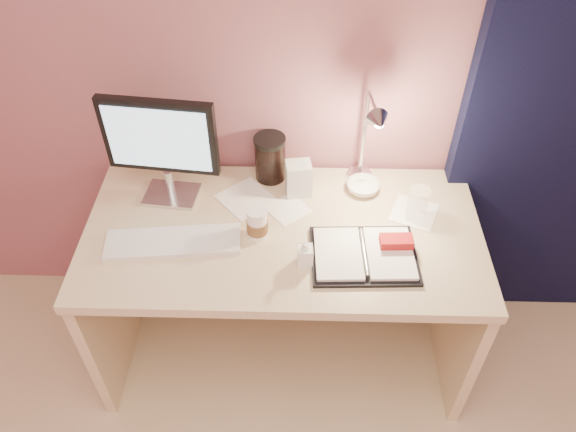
{
  "coord_description": "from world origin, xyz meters",
  "views": [
    {
      "loc": [
        0.05,
        0.01,
        2.14
      ],
      "look_at": [
        0.02,
        1.33,
        0.85
      ],
      "focal_mm": 35.0,
      "sensor_mm": 36.0,
      "label": 1
    }
  ],
  "objects_px": {
    "coffee_cup": "(257,224)",
    "lotion_bottle": "(305,252)",
    "keyboard": "(173,242)",
    "product_box": "(298,179)",
    "desk_lamp": "(364,139)",
    "planner": "(367,254)",
    "monitor": "(161,142)",
    "dark_jar": "(270,160)",
    "clear_cup": "(418,204)",
    "bowl": "(363,187)",
    "desk": "(284,257)"
  },
  "relations": [
    {
      "from": "desk",
      "to": "clear_cup",
      "type": "bearing_deg",
      "value": 0.54
    },
    {
      "from": "keyboard",
      "to": "coffee_cup",
      "type": "relative_size",
      "value": 3.79
    },
    {
      "from": "coffee_cup",
      "to": "planner",
      "type": "bearing_deg",
      "value": -13.4
    },
    {
      "from": "bowl",
      "to": "keyboard",
      "type": "bearing_deg",
      "value": -156.53
    },
    {
      "from": "dark_jar",
      "to": "desk_lamp",
      "type": "xyz_separation_m",
      "value": [
        0.33,
        -0.09,
        0.17
      ]
    },
    {
      "from": "keyboard",
      "to": "planner",
      "type": "distance_m",
      "value": 0.66
    },
    {
      "from": "monitor",
      "to": "planner",
      "type": "relative_size",
      "value": 1.17
    },
    {
      "from": "keyboard",
      "to": "product_box",
      "type": "xyz_separation_m",
      "value": [
        0.42,
        0.27,
        0.06
      ]
    },
    {
      "from": "monitor",
      "to": "desk_lamp",
      "type": "relative_size",
      "value": 1.05
    },
    {
      "from": "desk",
      "to": "bowl",
      "type": "distance_m",
      "value": 0.41
    },
    {
      "from": "coffee_cup",
      "to": "clear_cup",
      "type": "relative_size",
      "value": 0.93
    },
    {
      "from": "desk",
      "to": "dark_jar",
      "type": "height_order",
      "value": "dark_jar"
    },
    {
      "from": "desk",
      "to": "coffee_cup",
      "type": "xyz_separation_m",
      "value": [
        -0.09,
        -0.1,
        0.28
      ]
    },
    {
      "from": "coffee_cup",
      "to": "bowl",
      "type": "relative_size",
      "value": 0.97
    },
    {
      "from": "coffee_cup",
      "to": "lotion_bottle",
      "type": "bearing_deg",
      "value": -37.35
    },
    {
      "from": "product_box",
      "to": "clear_cup",
      "type": "bearing_deg",
      "value": -24.65
    },
    {
      "from": "product_box",
      "to": "desk_lamp",
      "type": "xyz_separation_m",
      "value": [
        0.22,
        0.0,
        0.18
      ]
    },
    {
      "from": "planner",
      "to": "lotion_bottle",
      "type": "distance_m",
      "value": 0.21
    },
    {
      "from": "planner",
      "to": "product_box",
      "type": "xyz_separation_m",
      "value": [
        -0.23,
        0.31,
        0.06
      ]
    },
    {
      "from": "dark_jar",
      "to": "desk",
      "type": "bearing_deg",
      "value": -75.39
    },
    {
      "from": "desk",
      "to": "desk_lamp",
      "type": "height_order",
      "value": "desk_lamp"
    },
    {
      "from": "clear_cup",
      "to": "desk",
      "type": "bearing_deg",
      "value": -179.46
    },
    {
      "from": "monitor",
      "to": "product_box",
      "type": "distance_m",
      "value": 0.51
    },
    {
      "from": "monitor",
      "to": "lotion_bottle",
      "type": "distance_m",
      "value": 0.62
    },
    {
      "from": "bowl",
      "to": "monitor",
      "type": "bearing_deg",
      "value": -176.23
    },
    {
      "from": "keyboard",
      "to": "coffee_cup",
      "type": "xyz_separation_m",
      "value": [
        0.29,
        0.05,
        0.05
      ]
    },
    {
      "from": "lotion_bottle",
      "to": "desk_lamp",
      "type": "xyz_separation_m",
      "value": [
        0.2,
        0.35,
        0.2
      ]
    },
    {
      "from": "planner",
      "to": "product_box",
      "type": "bearing_deg",
      "value": 124.34
    },
    {
      "from": "dark_jar",
      "to": "monitor",
      "type": "bearing_deg",
      "value": -161.18
    },
    {
      "from": "coffee_cup",
      "to": "dark_jar",
      "type": "distance_m",
      "value": 0.32
    },
    {
      "from": "monitor",
      "to": "dark_jar",
      "type": "height_order",
      "value": "monitor"
    },
    {
      "from": "dark_jar",
      "to": "desk_lamp",
      "type": "height_order",
      "value": "desk_lamp"
    },
    {
      "from": "monitor",
      "to": "keyboard",
      "type": "xyz_separation_m",
      "value": [
        0.05,
        -0.24,
        -0.24
      ]
    },
    {
      "from": "bowl",
      "to": "product_box",
      "type": "relative_size",
      "value": 0.9
    },
    {
      "from": "coffee_cup",
      "to": "clear_cup",
      "type": "distance_m",
      "value": 0.57
    },
    {
      "from": "desk",
      "to": "monitor",
      "type": "bearing_deg",
      "value": 167.32
    },
    {
      "from": "monitor",
      "to": "lotion_bottle",
      "type": "relative_size",
      "value": 3.77
    },
    {
      "from": "planner",
      "to": "product_box",
      "type": "relative_size",
      "value": 2.61
    },
    {
      "from": "monitor",
      "to": "lotion_bottle",
      "type": "xyz_separation_m",
      "value": [
        0.5,
        -0.32,
        -0.2
      ]
    },
    {
      "from": "keyboard",
      "to": "planner",
      "type": "xyz_separation_m",
      "value": [
        0.66,
        -0.04,
        0.0
      ]
    },
    {
      "from": "coffee_cup",
      "to": "dark_jar",
      "type": "height_order",
      "value": "dark_jar"
    },
    {
      "from": "keyboard",
      "to": "coffee_cup",
      "type": "distance_m",
      "value": 0.29
    },
    {
      "from": "clear_cup",
      "to": "product_box",
      "type": "xyz_separation_m",
      "value": [
        -0.42,
        0.12,
        0.0
      ]
    },
    {
      "from": "bowl",
      "to": "desk_lamp",
      "type": "xyz_separation_m",
      "value": [
        -0.02,
        -0.01,
        0.23
      ]
    },
    {
      "from": "dark_jar",
      "to": "bowl",
      "type": "bearing_deg",
      "value": -12.32
    },
    {
      "from": "keyboard",
      "to": "desk_lamp",
      "type": "bearing_deg",
      "value": 17.24
    },
    {
      "from": "planner",
      "to": "desk_lamp",
      "type": "distance_m",
      "value": 0.4
    },
    {
      "from": "keyboard",
      "to": "bowl",
      "type": "height_order",
      "value": "bowl"
    },
    {
      "from": "desk",
      "to": "product_box",
      "type": "distance_m",
      "value": 0.32
    },
    {
      "from": "planner",
      "to": "coffee_cup",
      "type": "height_order",
      "value": "coffee_cup"
    }
  ]
}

